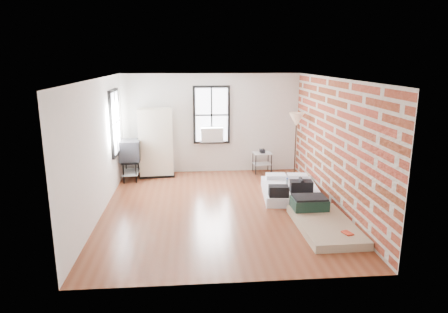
{
  "coord_description": "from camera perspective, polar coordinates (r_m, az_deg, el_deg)",
  "views": [
    {
      "loc": [
        -0.59,
        -8.21,
        3.2
      ],
      "look_at": [
        0.13,
        0.3,
        1.09
      ],
      "focal_mm": 32.0,
      "sensor_mm": 36.0,
      "label": 1
    }
  ],
  "objects": [
    {
      "name": "mattress_main",
      "position": [
        9.67,
        9.43,
        -4.72
      ],
      "size": [
        1.44,
        1.85,
        0.56
      ],
      "rotation": [
        0.0,
        0.0,
        -0.1
      ],
      "color": "white",
      "rests_on": "ground"
    },
    {
      "name": "floor_lamp",
      "position": [
        10.56,
        10.31,
        4.79
      ],
      "size": [
        0.39,
        0.39,
        1.83
      ],
      "color": "black",
      "rests_on": "ground"
    },
    {
      "name": "ground",
      "position": [
        8.83,
        -0.67,
        -7.4
      ],
      "size": [
        6.0,
        6.0,
        0.0
      ],
      "primitive_type": "plane",
      "color": "brown",
      "rests_on": "ground"
    },
    {
      "name": "wardrobe",
      "position": [
        11.13,
        -9.73,
        1.93
      ],
      "size": [
        1.0,
        0.63,
        1.89
      ],
      "rotation": [
        0.0,
        0.0,
        0.09
      ],
      "color": "black",
      "rests_on": "ground"
    },
    {
      "name": "side_table",
      "position": [
        11.45,
        5.47,
        -0.04
      ],
      "size": [
        0.55,
        0.46,
        0.69
      ],
      "rotation": [
        0.0,
        0.0,
        0.08
      ],
      "color": "black",
      "rests_on": "ground"
    },
    {
      "name": "mattress_bare",
      "position": [
        8.14,
        13.72,
        -8.76
      ],
      "size": [
        1.05,
        1.95,
        0.42
      ],
      "rotation": [
        0.0,
        0.0,
        0.02
      ],
      "color": "tan",
      "rests_on": "ground"
    },
    {
      "name": "room_shell",
      "position": [
        8.73,
        0.65,
        4.21
      ],
      "size": [
        5.02,
        6.02,
        2.8
      ],
      "color": "silver",
      "rests_on": "ground"
    },
    {
      "name": "tv_stand",
      "position": [
        10.92,
        -13.26,
        0.69
      ],
      "size": [
        0.57,
        0.79,
        1.09
      ],
      "rotation": [
        0.0,
        0.0,
        0.04
      ],
      "color": "black",
      "rests_on": "ground"
    }
  ]
}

